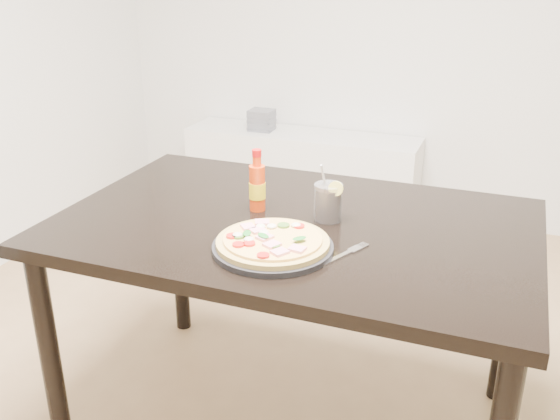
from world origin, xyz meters
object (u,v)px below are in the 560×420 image
(media_console, at_px, (301,173))
(hot_sauce_bottle, at_px, (257,186))
(plate, at_px, (273,247))
(dining_table, at_px, (294,246))
(cola_cup, at_px, (328,203))
(fork, at_px, (345,254))
(pizza, at_px, (272,241))

(media_console, bearing_deg, hot_sauce_bottle, -75.27)
(plate, distance_m, media_console, 2.16)
(plate, distance_m, hot_sauce_bottle, 0.30)
(dining_table, relative_size, cola_cup, 8.04)
(dining_table, bearing_deg, fork, -39.37)
(plate, bearing_deg, cola_cup, 73.49)
(plate, bearing_deg, media_console, 106.96)
(pizza, bearing_deg, plate, 2.37)
(pizza, bearing_deg, dining_table, 93.14)
(pizza, height_order, cola_cup, cola_cup)
(dining_table, height_order, media_console, dining_table)
(hot_sauce_bottle, bearing_deg, dining_table, -16.20)
(fork, relative_size, media_console, 0.13)
(pizza, xyz_separation_m, hot_sauce_bottle, (-0.15, 0.25, 0.05))
(dining_table, relative_size, plate, 4.31)
(plate, height_order, pizza, pizza)
(plate, height_order, hot_sauce_bottle, hot_sauce_bottle)
(dining_table, bearing_deg, media_console, 108.41)
(hot_sauce_bottle, distance_m, media_console, 1.91)
(pizza, relative_size, fork, 1.70)
(hot_sauce_bottle, bearing_deg, plate, -58.99)
(pizza, distance_m, cola_cup, 0.27)
(plate, distance_m, fork, 0.19)
(plate, relative_size, fork, 1.82)
(plate, relative_size, hot_sauce_bottle, 1.68)
(cola_cup, height_order, fork, cola_cup)
(hot_sauce_bottle, height_order, fork, hot_sauce_bottle)
(pizza, height_order, fork, pizza)
(cola_cup, xyz_separation_m, media_console, (-0.69, 1.75, -0.55))
(hot_sauce_bottle, relative_size, fork, 1.09)
(cola_cup, bearing_deg, pizza, -106.99)
(dining_table, relative_size, hot_sauce_bottle, 7.23)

